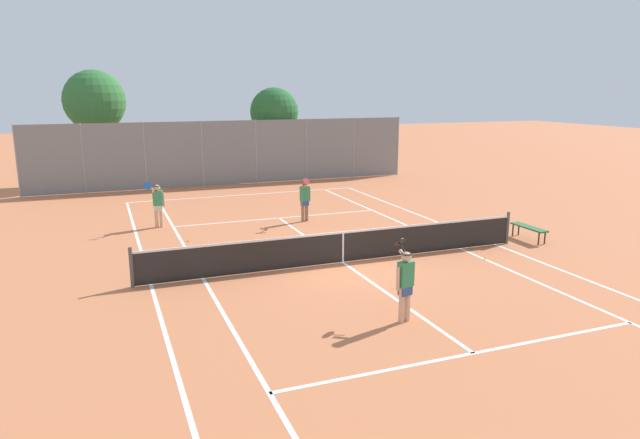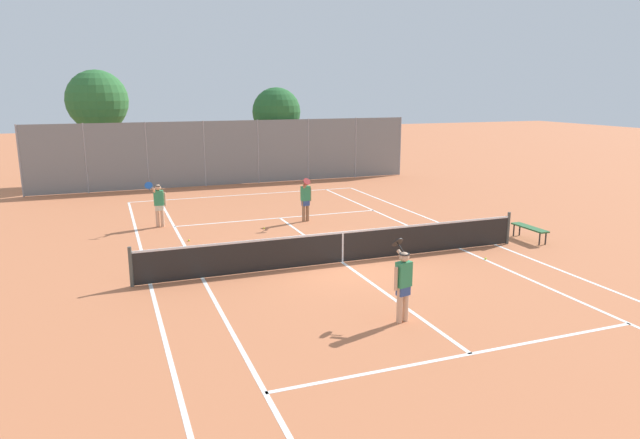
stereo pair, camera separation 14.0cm
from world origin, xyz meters
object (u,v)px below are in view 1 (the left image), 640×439
player_near_side (405,281)px  courtside_bench (529,228)px  loose_tennis_ball_0 (188,241)px  loose_tennis_ball_1 (263,228)px  player_far_right (305,198)px  tennis_net (343,246)px  loose_tennis_ball_2 (485,258)px  tree_behind_left (96,103)px  player_far_left (158,203)px  tree_behind_right (274,113)px

player_near_side → courtside_bench: size_ratio=1.18×
loose_tennis_ball_0 → loose_tennis_ball_1: bearing=15.3°
loose_tennis_ball_0 → loose_tennis_ball_1: same height
player_far_right → loose_tennis_ball_1: bearing=-160.9°
tennis_net → loose_tennis_ball_0: bearing=133.9°
tennis_net → loose_tennis_ball_2: (4.16, -1.26, -0.48)m
courtside_bench → tree_behind_left: bearing=126.3°
tree_behind_left → player_far_left: bearing=-81.3°
loose_tennis_ball_0 → courtside_bench: bearing=-20.1°
courtside_bench → loose_tennis_ball_0: bearing=159.9°
loose_tennis_ball_2 → tree_behind_right: size_ratio=0.01×
tennis_net → loose_tennis_ball_2: size_ratio=181.82×
player_near_side → loose_tennis_ball_2: size_ratio=26.88×
player_far_right → tree_behind_left: bearing=119.4°
player_far_right → loose_tennis_ball_2: bearing=-63.4°
player_far_left → loose_tennis_ball_2: 11.77m
loose_tennis_ball_0 → player_far_right: bearing=16.8°
player_near_side → player_far_right: same height
tennis_net → courtside_bench: (6.94, 0.10, -0.10)m
player_far_right → loose_tennis_ball_1: 2.15m
loose_tennis_ball_0 → tree_behind_right: size_ratio=0.01×
player_near_side → player_far_right: 10.08m
loose_tennis_ball_1 → tree_behind_right: bearing=71.3°
player_near_side → tree_behind_right: bearing=80.9°
loose_tennis_ball_1 → tree_behind_right: tree_behind_right is taller
player_near_side → loose_tennis_ball_0: 9.28m
player_far_left → courtside_bench: size_ratio=1.18×
tennis_net → player_far_left: size_ratio=6.76×
player_far_left → tennis_net: bearing=-54.8°
tree_behind_right → loose_tennis_ball_2: bearing=-86.1°
tennis_net → tree_behind_right: (2.92, 16.68, 3.17)m
loose_tennis_ball_0 → tree_behind_left: (-2.50, 14.18, 4.27)m
loose_tennis_ball_2 → tennis_net: bearing=163.2°
tennis_net → player_far_left: 8.01m
loose_tennis_ball_1 → courtside_bench: courtside_bench is taller
loose_tennis_ball_1 → loose_tennis_ball_2: (5.23, -6.11, 0.00)m
loose_tennis_ball_2 → tree_behind_right: 18.34m
player_far_left → loose_tennis_ball_2: size_ratio=26.88×
player_far_left → courtside_bench: 13.23m
player_near_side → tree_behind_right: (3.40, 21.18, 2.75)m
tennis_net → loose_tennis_ball_1: bearing=102.5°
courtside_bench → tree_behind_left: 22.86m
tree_behind_left → tree_behind_right: (9.33, -1.58, -0.63)m
player_far_right → player_near_side: bearing=-97.2°
tennis_net → player_far_left: bearing=125.2°
player_near_side → loose_tennis_ball_0: (-3.43, 8.58, -0.89)m
player_far_right → loose_tennis_ball_1: (-1.85, -0.64, -0.89)m
tennis_net → tree_behind_right: size_ratio=2.34×
player_far_left → player_far_right: bearing=-11.0°
loose_tennis_ball_0 → tree_behind_right: bearing=61.5°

